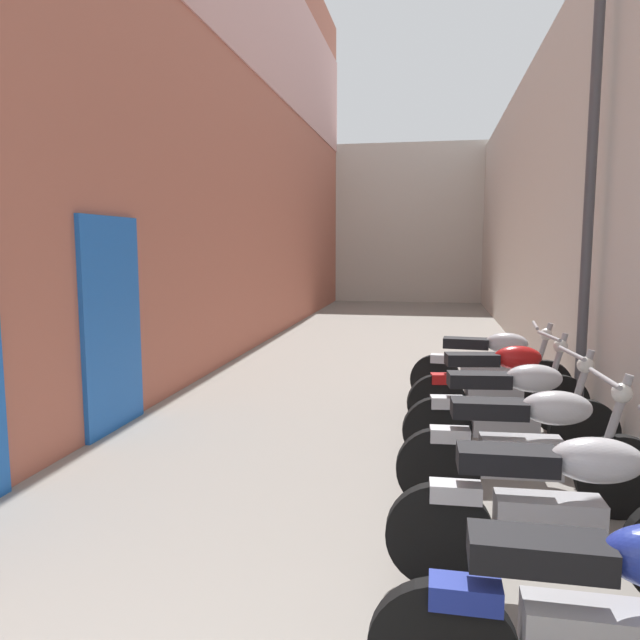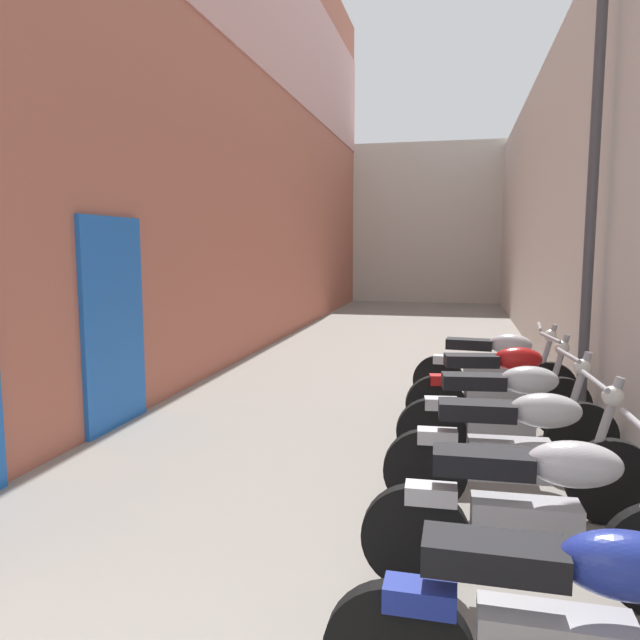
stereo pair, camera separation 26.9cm
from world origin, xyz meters
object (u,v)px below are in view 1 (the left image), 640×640
Objects in this scene: motorcycle_third at (560,509)px; motorcycle_sixth at (500,385)px; motorcycle_seventh at (491,366)px; motorcycle_second at (617,624)px; motorcycle_fifth at (512,410)px; motorcycle_fourth at (530,446)px; street_lamp at (582,159)px.

motorcycle_third and motorcycle_sixth have the same top height.
motorcycle_third is 3.91m from motorcycle_seventh.
motorcycle_second is 2.99m from motorcycle_fifth.
motorcycle_sixth is (-0.00, 3.95, 0.00)m from motorcycle_second.
motorcycle_second and motorcycle_fourth have the same top height.
motorcycle_second is 2.05m from motorcycle_fourth.
motorcycle_fourth and motorcycle_sixth have the same top height.
motorcycle_fourth is at bearing -90.00° from motorcycle_sixth.
motorcycle_sixth is at bearing 90.00° from motorcycle_second.
motorcycle_sixth is at bearing 90.00° from motorcycle_fifth.
street_lamp is (0.70, 2.03, 2.24)m from motorcycle_fourth.
street_lamp is (0.70, 1.08, 2.24)m from motorcycle_fifth.
street_lamp is (0.70, 0.12, 2.24)m from motorcycle_sixth.
motorcycle_second and motorcycle_fifth have the same top height.
motorcycle_third is at bearing 90.00° from motorcycle_second.
motorcycle_third is at bearing -90.00° from motorcycle_fifth.
street_lamp is at bearing 80.25° from motorcycle_second.
motorcycle_third is at bearing -90.00° from motorcycle_seventh.
motorcycle_second is 4.70m from street_lamp.
motorcycle_second is at bearing -90.00° from motorcycle_seventh.
motorcycle_sixth and motorcycle_seventh have the same top height.
motorcycle_sixth is at bearing -90.01° from motorcycle_seventh.
street_lamp reaches higher than motorcycle_second.
motorcycle_fourth is 0.95m from motorcycle_fifth.
motorcycle_sixth is at bearing 90.00° from motorcycle_fourth.
motorcycle_second is 0.40× the size of street_lamp.
motorcycle_seventh is at bearing 90.00° from motorcycle_fifth.
motorcycle_second is at bearing -99.75° from street_lamp.
motorcycle_third and motorcycle_fourth have the same top height.
motorcycle_fifth is at bearing 90.00° from motorcycle_third.
motorcycle_fifth is (-0.00, 1.98, 0.00)m from motorcycle_third.
motorcycle_third is (-0.00, 1.01, 0.00)m from motorcycle_second.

